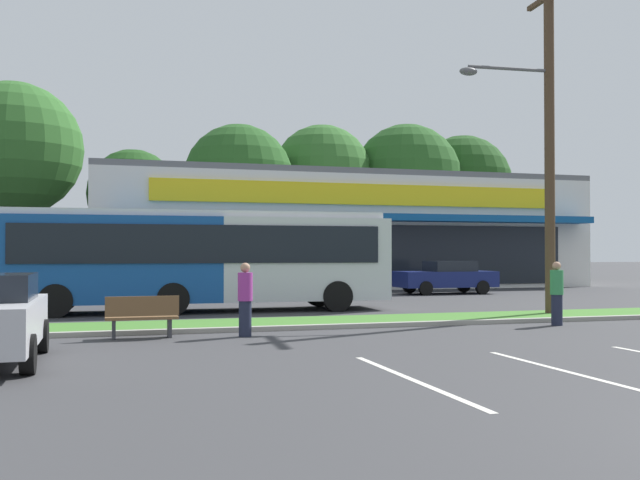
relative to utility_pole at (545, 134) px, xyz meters
The scene contains 18 objects.
grass_median 7.44m from the utility_pole, behind, with size 56.00×2.20×0.12m, color #427A2D.
curb_lip 7.56m from the utility_pole, 164.80° to the right, with size 56.00×0.24×0.12m, color #99968C.
parking_stripe_0 13.09m from the utility_pole, 133.33° to the right, with size 0.12×4.80×0.01m, color silver.
parking_stripe_1 11.67m from the utility_pole, 122.03° to the right, with size 0.12×4.80×0.01m, color silver.
storefront_building 21.34m from the utility_pole, 89.64° to the left, with size 26.99×12.09×6.27m.
tree_left 33.85m from the utility_pole, 122.14° to the left, with size 8.16×8.16×12.30m.
tree_mid_left 32.25m from the utility_pole, 109.70° to the left, with size 5.90×5.90×8.73m.
tree_mid 29.02m from the utility_pole, 98.20° to the left, with size 7.24×7.24×10.45m.
tree_mid_right 31.10m from the utility_pole, 85.68° to the left, with size 7.19×7.19×11.12m.
tree_right 32.01m from the utility_pole, 73.93° to the left, with size 8.02×8.02×11.45m.
tree_far_right 35.00m from the utility_pole, 66.18° to the left, with size 7.57×7.57×11.06m.
utility_pole is the anchor object (origin of this frame).
city_bus 11.44m from the utility_pole, 152.97° to the left, with size 12.45×2.94×3.25m.
bus_stop_bench 12.98m from the utility_pole, 169.95° to the right, with size 1.60×0.45×0.95m.
car_0 19.23m from the utility_pole, 140.89° to the left, with size 4.46×1.95×1.51m.
car_1 13.09m from the utility_pole, 77.37° to the left, with size 4.59×2.02×1.52m.
pedestrian_near_bench 5.28m from the utility_pole, 117.91° to the right, with size 0.34×0.34×1.68m.
pedestrian_by_pole 10.86m from the utility_pole, 165.85° to the right, with size 0.34×0.34×1.69m.
Camera 1 is at (-7.51, -4.55, 1.92)m, focal length 40.58 mm.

